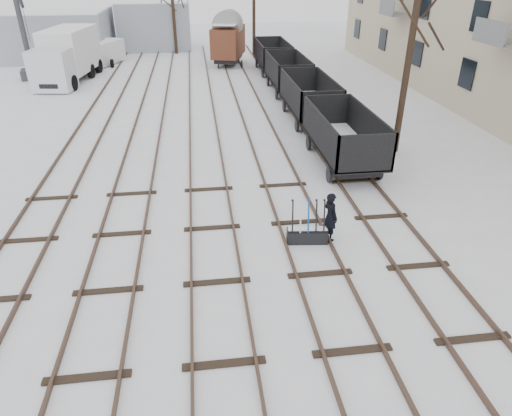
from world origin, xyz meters
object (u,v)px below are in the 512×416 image
(lorry, at_px, (67,55))
(freight_wagon_a, at_px, (342,144))
(panel_van, at_px, (103,53))
(worker, at_px, (330,217))
(crane, at_px, (28,50))
(box_van_wagon, at_px, (228,41))
(ground_frame, at_px, (307,234))

(lorry, bearing_deg, freight_wagon_a, -41.11)
(lorry, xyz_separation_m, panel_van, (1.43, 6.16, -0.88))
(worker, bearing_deg, lorry, 7.50)
(worker, relative_size, lorry, 0.20)
(freight_wagon_a, relative_size, lorry, 0.70)
(worker, distance_m, crane, 30.25)
(crane, bearing_deg, box_van_wagon, -0.48)
(worker, xyz_separation_m, panel_van, (-11.86, 30.08, 0.17))
(box_van_wagon, bearing_deg, worker, -71.91)
(ground_frame, distance_m, box_van_wagon, 28.77)
(ground_frame, xyz_separation_m, panel_van, (-11.11, 30.18, 0.72))
(freight_wagon_a, distance_m, crane, 26.87)
(freight_wagon_a, bearing_deg, ground_frame, -115.85)
(box_van_wagon, height_order, crane, crane)
(panel_van, distance_m, crane, 6.60)
(lorry, bearing_deg, worker, -53.04)
(freight_wagon_a, bearing_deg, box_van_wagon, 98.31)
(lorry, height_order, panel_van, lorry)
(box_van_wagon, bearing_deg, ground_frame, -73.41)
(panel_van, bearing_deg, crane, -111.33)
(freight_wagon_a, distance_m, lorry, 23.69)
(panel_van, bearing_deg, ground_frame, -47.15)
(worker, height_order, crane, crane)
(lorry, bearing_deg, ground_frame, -54.53)
(lorry, relative_size, crane, 1.05)
(freight_wagon_a, height_order, crane, crane)
(panel_van, bearing_deg, worker, -45.84)
(worker, distance_m, freight_wagon_a, 6.46)
(ground_frame, distance_m, crane, 29.96)
(box_van_wagon, bearing_deg, crane, -152.18)
(freight_wagon_a, xyz_separation_m, panel_van, (-14.09, 24.03, 0.10))
(panel_van, bearing_deg, freight_wagon_a, -36.96)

